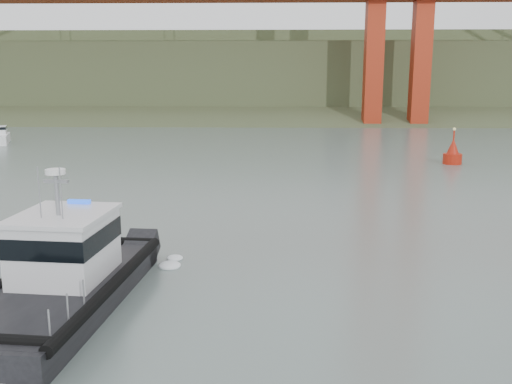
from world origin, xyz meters
TOP-DOWN VIEW (x-y plane):
  - ground at (0.00, 0.00)m, footprint 400.00×400.00m
  - headlands at (0.00, 125.50)m, footprint 500.00×105.36m
  - patrol_boat at (-7.71, -3.82)m, footprint 5.37×12.26m
  - motorboat at (-35.20, 48.79)m, footprint 4.15×6.66m
  - nav_buoy at (19.18, 33.08)m, footprint 1.89×1.89m

SIDE VIEW (x-z plane):
  - ground at x=0.00m, z-range 0.00..0.00m
  - motorboat at x=-35.20m, z-range -0.87..2.61m
  - nav_buoy at x=19.18m, z-range -0.93..3.00m
  - patrol_boat at x=-7.71m, z-range -1.45..4.35m
  - headlands at x=0.00m, z-range -6.52..20.61m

